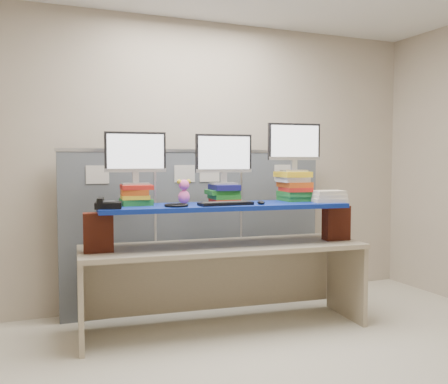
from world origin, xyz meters
name	(u,v)px	position (x,y,z in m)	size (l,w,h in m)	color
room	(293,164)	(0.00, 0.00, 1.40)	(5.00, 4.00, 2.80)	#BCAE9B
cubicle_partition	(199,229)	(0.00, 1.78, 0.77)	(2.60, 0.06, 1.53)	#4D535A
desk	(224,262)	(-0.01, 1.12, 0.57)	(2.42, 0.91, 0.72)	tan
brick_pier_left	(98,232)	(-1.03, 1.16, 0.87)	(0.22, 0.12, 0.30)	maroon
brick_pier_right	(336,223)	(1.01, 0.97, 0.87)	(0.22, 0.12, 0.30)	maroon
blue_board	(224,206)	(-0.01, 1.12, 1.04)	(2.06, 0.51, 0.04)	navy
book_stack_left	(135,195)	(-0.71, 1.31, 1.15)	(0.28, 0.31, 0.16)	#217C2C
book_stack_center	(224,194)	(0.04, 1.24, 1.14)	(0.27, 0.31, 0.16)	red
book_stack_right	(294,186)	(0.69, 1.18, 1.20)	(0.28, 0.31, 0.26)	#217C2C
monitor_left	(135,155)	(-0.71, 1.30, 1.47)	(0.49, 0.16, 0.43)	#B5B5BA
monitor_center	(224,156)	(0.03, 1.23, 1.46)	(0.49, 0.16, 0.43)	#B5B5BA
monitor_right	(294,144)	(0.69, 1.17, 1.57)	(0.49, 0.16, 0.43)	#B5B5BA
keyboard	(226,204)	(-0.04, 1.01, 1.08)	(0.45, 0.16, 0.03)	black
mouse	(261,203)	(0.25, 0.96, 1.08)	(0.05, 0.10, 0.03)	black
desk_phone	(107,205)	(-0.97, 1.08, 1.09)	(0.23, 0.21, 0.08)	black
headset	(176,205)	(-0.45, 1.04, 1.07)	(0.19, 0.19, 0.02)	black
plush_toy	(184,191)	(-0.31, 1.27, 1.17)	(0.12, 0.09, 0.20)	#FF61B6
binder_stack	(328,196)	(0.91, 0.96, 1.11)	(0.31, 0.27, 0.10)	beige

